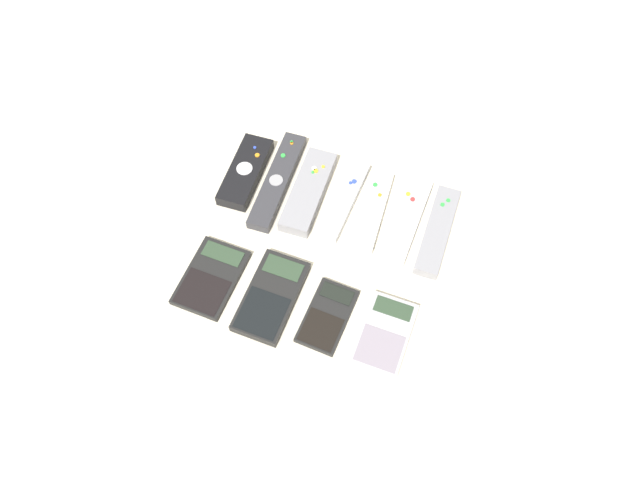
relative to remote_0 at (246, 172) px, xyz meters
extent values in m
plane|color=beige|center=(0.18, -0.12, -0.01)|extent=(3.00, 3.00, 0.00)
cube|color=black|center=(0.00, 0.00, 0.00)|extent=(0.06, 0.16, 0.02)
cylinder|color=silver|center=(0.00, 0.00, 0.01)|extent=(0.03, 0.03, 0.00)
cylinder|color=blue|center=(0.00, 0.05, 0.01)|extent=(0.01, 0.01, 0.00)
cylinder|color=orange|center=(0.01, 0.03, 0.01)|extent=(0.01, 0.01, 0.00)
cube|color=#333338|center=(0.06, 0.00, 0.00)|extent=(0.05, 0.22, 0.02)
cylinder|color=#99999E|center=(0.06, 0.00, 0.01)|extent=(0.03, 0.03, 0.00)
cylinder|color=green|center=(0.06, 0.05, 0.01)|extent=(0.01, 0.01, 0.00)
cylinder|color=orange|center=(0.06, 0.09, 0.01)|extent=(0.01, 0.01, 0.00)
cylinder|color=green|center=(0.06, 0.09, 0.01)|extent=(0.01, 0.01, 0.00)
cube|color=gray|center=(0.13, 0.00, 0.00)|extent=(0.06, 0.18, 0.02)
cylinder|color=yellow|center=(0.14, 0.05, 0.01)|extent=(0.01, 0.01, 0.00)
cylinder|color=silver|center=(0.12, 0.04, 0.01)|extent=(0.01, 0.01, 0.00)
cylinder|color=yellow|center=(0.13, 0.04, 0.01)|extent=(0.01, 0.01, 0.00)
cylinder|color=green|center=(0.12, 0.03, 0.01)|extent=(0.01, 0.01, 0.00)
cube|color=#B7B7BC|center=(0.19, 0.00, 0.00)|extent=(0.05, 0.18, 0.02)
cylinder|color=blue|center=(0.20, 0.04, 0.01)|extent=(0.01, 0.01, 0.00)
cylinder|color=blue|center=(0.19, 0.04, 0.01)|extent=(0.01, 0.01, 0.00)
cube|color=white|center=(0.25, 0.00, 0.00)|extent=(0.05, 0.17, 0.02)
cylinder|color=orange|center=(0.25, 0.03, 0.01)|extent=(0.01, 0.01, 0.00)
cylinder|color=green|center=(0.24, 0.05, 0.01)|extent=(0.01, 0.01, 0.00)
cube|color=silver|center=(0.31, 0.00, 0.00)|extent=(0.06, 0.18, 0.02)
cylinder|color=silver|center=(0.31, -0.01, 0.01)|extent=(0.03, 0.03, 0.00)
cylinder|color=yellow|center=(0.30, 0.05, 0.01)|extent=(0.01, 0.01, 0.00)
cylinder|color=silver|center=(0.32, 0.05, 0.01)|extent=(0.01, 0.01, 0.00)
cylinder|color=red|center=(0.31, 0.04, 0.01)|extent=(0.01, 0.01, 0.00)
cube|color=gray|center=(0.37, 0.00, 0.00)|extent=(0.04, 0.18, 0.02)
cylinder|color=green|center=(0.37, 0.06, 0.01)|extent=(0.01, 0.01, 0.00)
cylinder|color=green|center=(0.37, 0.05, 0.01)|extent=(0.01, 0.01, 0.00)
cube|color=black|center=(0.03, -0.22, -0.01)|extent=(0.09, 0.14, 0.01)
cube|color=#2D422D|center=(0.03, -0.17, 0.00)|extent=(0.07, 0.03, 0.00)
cube|color=black|center=(0.03, -0.25, 0.00)|extent=(0.08, 0.07, 0.00)
cube|color=black|center=(0.14, -0.22, 0.00)|extent=(0.09, 0.16, 0.02)
cube|color=#2D422D|center=(0.14, -0.17, 0.01)|extent=(0.07, 0.04, 0.00)
cube|color=black|center=(0.14, -0.26, 0.00)|extent=(0.07, 0.08, 0.00)
cube|color=black|center=(0.24, -0.22, -0.01)|extent=(0.08, 0.13, 0.01)
cube|color=black|center=(0.24, -0.18, 0.00)|extent=(0.06, 0.03, 0.00)
cube|color=black|center=(0.24, -0.25, 0.00)|extent=(0.06, 0.06, 0.00)
cube|color=#B2B2B7|center=(0.34, -0.22, 0.00)|extent=(0.08, 0.13, 0.02)
cube|color=#2D422D|center=(0.34, -0.18, 0.00)|extent=(0.06, 0.03, 0.00)
cube|color=gray|center=(0.34, -0.25, 0.00)|extent=(0.07, 0.07, 0.00)
camera|label=1|loc=(0.36, -0.61, 0.94)|focal=35.00mm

